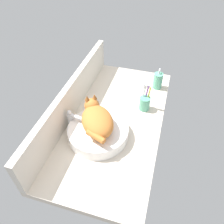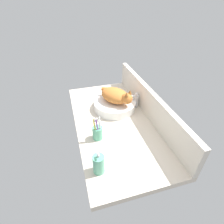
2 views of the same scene
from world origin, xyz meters
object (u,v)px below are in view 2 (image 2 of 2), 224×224
object	(u,v)px
toothbrush_cup	(98,132)
faucet	(135,99)
cat	(116,96)
soap_dispenser	(99,164)
sink_basin	(115,105)

from	to	relation	value
toothbrush_cup	faucet	bearing A→B (deg)	127.13
faucet	toothbrush_cup	distance (cm)	48.21
cat	toothbrush_cup	world-z (taller)	cat
soap_dispenser	cat	bearing A→B (deg)	154.11
faucet	toothbrush_cup	bearing A→B (deg)	-52.87
cat	soap_dispenser	bearing A→B (deg)	-25.89
sink_basin	cat	bearing A→B (deg)	37.85
cat	faucet	distance (cm)	17.04
sink_basin	faucet	xyz separation A→B (cm)	(2.33, 16.90, 3.76)
faucet	soap_dispenser	bearing A→B (deg)	-38.26
sink_basin	cat	xyz separation A→B (cm)	(1.08, 0.84, 9.31)
cat	toothbrush_cup	size ratio (longest dim) A/B	1.62
cat	faucet	bearing A→B (deg)	85.54
soap_dispenser	toothbrush_cup	size ratio (longest dim) A/B	0.81
cat	sink_basin	bearing A→B (deg)	-142.15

